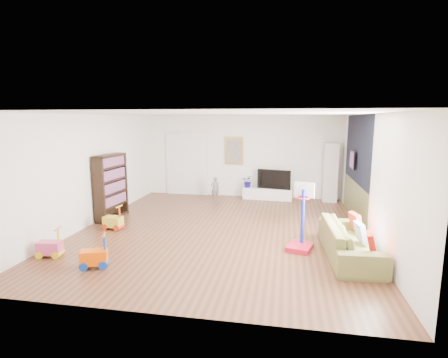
% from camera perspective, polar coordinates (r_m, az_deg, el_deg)
% --- Properties ---
extents(floor, '(6.50, 7.50, 0.00)m').
position_cam_1_polar(floor, '(8.38, -0.49, -8.23)').
color(floor, brown).
rests_on(floor, ground).
extents(ceiling, '(6.50, 7.50, 0.00)m').
position_cam_1_polar(ceiling, '(7.97, -0.52, 10.56)').
color(ceiling, white).
rests_on(ceiling, ground).
extents(wall_back, '(6.50, 0.00, 2.70)m').
position_cam_1_polar(wall_back, '(11.74, 2.90, 3.68)').
color(wall_back, white).
rests_on(wall_back, ground).
extents(wall_front, '(6.50, 0.00, 2.70)m').
position_cam_1_polar(wall_front, '(4.52, -9.41, -6.25)').
color(wall_front, silver).
rests_on(wall_front, ground).
extents(wall_left, '(0.00, 7.50, 2.70)m').
position_cam_1_polar(wall_left, '(9.23, -20.74, 1.41)').
color(wall_left, silver).
rests_on(wall_left, ground).
extents(wall_right, '(0.00, 7.50, 2.70)m').
position_cam_1_polar(wall_right, '(8.13, 22.64, 0.24)').
color(wall_right, white).
rests_on(wall_right, ground).
extents(navy_accent, '(0.01, 3.20, 1.70)m').
position_cam_1_polar(navy_accent, '(9.43, 20.95, 4.62)').
color(navy_accent, black).
rests_on(navy_accent, wall_right).
extents(olive_wainscot, '(0.01, 3.20, 1.00)m').
position_cam_1_polar(olive_wainscot, '(9.63, 20.47, -3.40)').
color(olive_wainscot, brown).
rests_on(olive_wainscot, wall_right).
extents(doorway, '(1.45, 0.06, 2.10)m').
position_cam_1_polar(doorway, '(12.13, -6.09, 2.40)').
color(doorway, white).
rests_on(doorway, ground).
extents(painting_back, '(0.62, 0.06, 0.92)m').
position_cam_1_polar(painting_back, '(11.72, 1.66, 4.65)').
color(painting_back, gold).
rests_on(painting_back, wall_back).
extents(artwork_right, '(0.04, 0.56, 0.46)m').
position_cam_1_polar(artwork_right, '(9.64, 20.25, 2.97)').
color(artwork_right, '#7F3F8C').
rests_on(artwork_right, wall_right).
extents(media_console, '(1.61, 0.50, 0.37)m').
position_cam_1_polar(media_console, '(11.50, 7.12, -2.39)').
color(media_console, white).
rests_on(media_console, ground).
extents(tall_cabinet, '(0.45, 0.45, 1.86)m').
position_cam_1_polar(tall_cabinet, '(11.51, 17.00, 1.04)').
color(tall_cabinet, silver).
rests_on(tall_cabinet, ground).
extents(bookshelf, '(0.38, 1.17, 1.69)m').
position_cam_1_polar(bookshelf, '(9.58, -17.96, -1.21)').
color(bookshelf, black).
rests_on(bookshelf, ground).
extents(sofa, '(0.97, 2.22, 0.64)m').
position_cam_1_polar(sofa, '(7.11, 19.84, -9.44)').
color(sofa, olive).
rests_on(sofa, ground).
extents(basketball_hoop, '(0.60, 0.67, 1.35)m').
position_cam_1_polar(basketball_hoop, '(7.10, 12.44, -6.11)').
color(basketball_hoop, red).
rests_on(basketball_hoop, ground).
extents(ride_on_yellow, '(0.46, 0.32, 0.58)m').
position_cam_1_polar(ride_on_yellow, '(8.72, -17.69, -5.99)').
color(ride_on_yellow, gold).
rests_on(ride_on_yellow, ground).
extents(ride_on_orange, '(0.52, 0.42, 0.60)m').
position_cam_1_polar(ride_on_orange, '(6.65, -20.51, -11.01)').
color(ride_on_orange, '#F85600').
rests_on(ride_on_orange, ground).
extents(ride_on_pink, '(0.46, 0.33, 0.57)m').
position_cam_1_polar(ride_on_pink, '(7.48, -26.63, -9.25)').
color(ride_on_pink, '#DF4781').
rests_on(ride_on_pink, ground).
extents(child, '(0.32, 0.26, 0.74)m').
position_cam_1_polar(child, '(11.33, -1.48, -1.54)').
color(child, slate).
rests_on(child, ground).
extents(tv, '(1.09, 0.39, 0.63)m').
position_cam_1_polar(tv, '(11.39, 8.29, 0.02)').
color(tv, black).
rests_on(tv, media_console).
extents(vase_plant, '(0.44, 0.41, 0.41)m').
position_cam_1_polar(vase_plant, '(11.49, 3.96, -0.38)').
color(vase_plant, '#150A86').
rests_on(vase_plant, media_console).
extents(pillow_left, '(0.14, 0.37, 0.36)m').
position_cam_1_polar(pillow_left, '(6.54, 22.92, -9.62)').
color(pillow_left, '#AA160B').
rests_on(pillow_left, sofa).
extents(pillow_center, '(0.15, 0.38, 0.37)m').
position_cam_1_polar(pillow_center, '(7.07, 21.41, -8.08)').
color(pillow_center, silver).
rests_on(pillow_center, sofa).
extents(pillow_right, '(0.20, 0.39, 0.38)m').
position_cam_1_polar(pillow_right, '(7.70, 20.69, -6.61)').
color(pillow_right, '#B43024').
rests_on(pillow_right, sofa).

